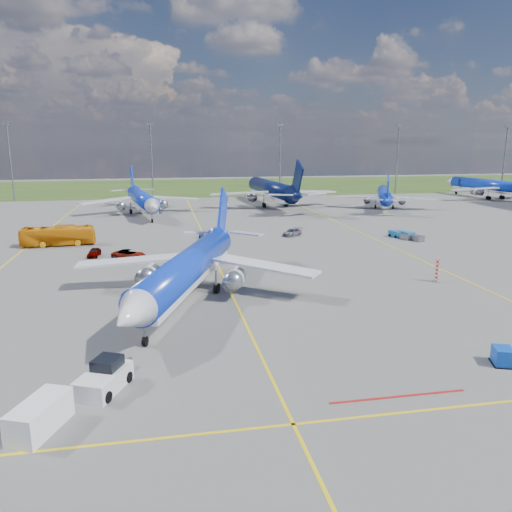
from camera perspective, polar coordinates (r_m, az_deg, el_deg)
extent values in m
plane|color=#575754|center=(50.58, -1.58, -6.92)|extent=(400.00, 400.00, 0.00)
cube|color=#2D4719|center=(197.87, -8.59, 7.82)|extent=(400.00, 80.00, 0.01)
cube|color=yellow|center=(79.23, -5.04, 0.37)|extent=(0.25, 160.00, 0.02)
cube|color=yellow|center=(32.85, 4.29, -18.63)|extent=(60.00, 0.25, 0.02)
cube|color=yellow|center=(91.48, -24.75, 0.92)|extent=(0.25, 120.00, 0.02)
cube|color=yellow|center=(96.25, 12.40, 2.36)|extent=(0.25, 120.00, 0.02)
cube|color=#A5140F|center=(37.07, 15.93, -15.20)|extent=(10.00, 0.25, 0.02)
cylinder|color=slate|center=(162.75, -26.23, 9.46)|extent=(0.50, 0.50, 22.00)
cube|color=slate|center=(162.72, -26.64, 13.42)|extent=(2.20, 0.50, 0.80)
cylinder|color=slate|center=(157.12, -11.82, 10.42)|extent=(0.50, 0.50, 22.00)
cube|color=slate|center=(157.08, -12.02, 14.54)|extent=(2.20, 0.50, 0.80)
cylinder|color=slate|center=(161.51, 2.76, 10.74)|extent=(0.50, 0.50, 22.00)
cube|color=slate|center=(161.47, 2.81, 14.75)|extent=(2.20, 0.50, 0.80)
cylinder|color=slate|center=(175.16, 15.82, 10.45)|extent=(0.50, 0.50, 22.00)
cube|color=slate|center=(175.13, 16.05, 14.14)|extent=(2.20, 0.50, 0.80)
cylinder|color=slate|center=(196.16, 26.50, 9.81)|extent=(0.50, 0.50, 22.00)
cube|color=slate|center=(196.13, 26.84, 13.09)|extent=(2.20, 0.50, 0.80)
cylinder|color=red|center=(66.25, 20.02, -1.55)|extent=(0.50, 0.50, 3.00)
cube|color=silver|center=(37.85, -17.01, -13.48)|extent=(3.99, 5.09, 1.40)
cube|color=black|center=(37.94, -16.62, -11.77)|extent=(2.36, 2.47, 0.97)
cube|color=slate|center=(40.08, -14.98, -11.98)|extent=(1.29, 2.47, 0.22)
cube|color=#0D42B8|center=(44.51, 26.36, -10.22)|extent=(1.90, 2.10, 1.38)
cube|color=white|center=(34.31, -23.48, -16.44)|extent=(3.44, 4.78, 1.92)
imported|color=orange|center=(90.53, -21.70, 2.16)|extent=(12.22, 3.67, 3.36)
imported|color=#999999|center=(80.19, -18.01, 0.40)|extent=(1.96, 3.97, 1.30)
imported|color=#999999|center=(76.94, -14.33, 0.17)|extent=(5.63, 4.46, 1.42)
imported|color=#999999|center=(93.39, 4.16, 2.72)|extent=(4.70, 4.37, 1.33)
cube|color=#1B5BA5|center=(94.74, 16.78, 2.32)|extent=(2.22, 3.19, 1.23)
cube|color=slate|center=(92.65, 17.96, 1.94)|extent=(1.84, 2.49, 1.00)
cube|color=navy|center=(90.79, -5.89, 2.29)|extent=(2.00, 2.64, 0.99)
cube|color=slate|center=(88.73, -5.23, 1.99)|extent=(1.64, 2.07, 0.81)
cube|color=#195E98|center=(95.42, 15.71, 2.43)|extent=(2.07, 2.97, 1.14)
cube|color=slate|center=(93.45, 16.77, 2.09)|extent=(1.72, 2.32, 0.93)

